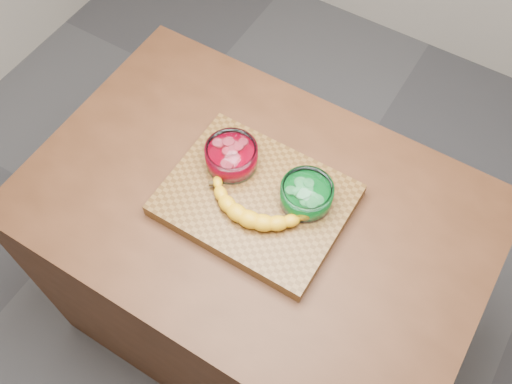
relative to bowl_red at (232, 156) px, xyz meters
The scene contains 6 objects.
ground 0.98m from the bowl_red, 26.50° to the right, with size 3.50×3.50×0.00m, color #525256.
counter 0.53m from the bowl_red, 26.50° to the right, with size 1.20×0.80×0.90m, color #4F2B17.
cutting_board 0.13m from the bowl_red, 26.50° to the right, with size 0.45×0.35×0.04m, color brown.
bowl_red is the anchor object (origin of this frame).
bowl_green 0.22m from the bowl_red, ahead, with size 0.13×0.13×0.06m.
banana 0.15m from the bowl_red, 35.29° to the right, with size 0.30×0.15×0.04m, color gold, non-canonical shape.
Camera 1 is at (0.38, -0.62, 2.17)m, focal length 40.00 mm.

